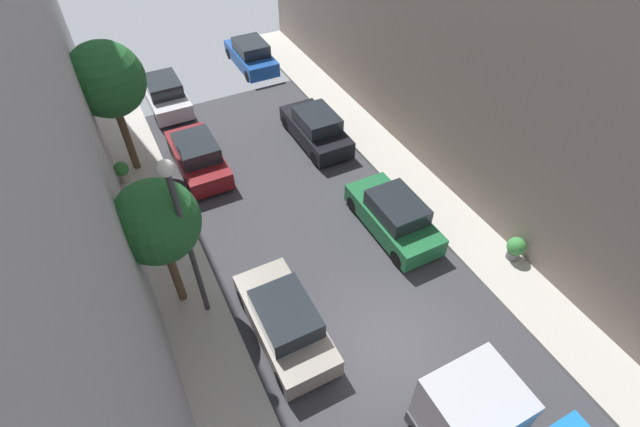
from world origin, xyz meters
TOP-DOWN VIEW (x-y plane):
  - ground at (0.00, 0.00)m, footprint 32.00×32.00m
  - sidewalk_left at (-5.00, 0.00)m, footprint 2.00×44.00m
  - sidewalk_right at (5.00, 0.00)m, footprint 2.00×44.00m
  - parked_car_left_2 at (-2.70, 1.64)m, footprint 1.78×4.20m
  - parked_car_left_3 at (-2.70, 10.69)m, footprint 1.78×4.20m
  - parked_car_left_4 at (-2.70, 16.44)m, footprint 1.78×4.20m
  - parked_car_right_1 at (2.70, 3.88)m, footprint 1.78×4.20m
  - parked_car_right_2 at (2.70, 10.25)m, footprint 1.78×4.20m
  - parked_car_right_3 at (2.70, 18.42)m, footprint 1.78×4.20m
  - street_tree_0 at (-5.13, 11.94)m, footprint 2.84×2.84m
  - street_tree_2 at (-5.19, 4.33)m, footprint 2.44×2.44m
  - potted_plant_0 at (5.64, 0.69)m, footprint 0.65×0.65m
  - potted_plant_1 at (-5.75, 11.19)m, footprint 0.60×0.60m
  - potted_plant_2 at (-5.53, 18.41)m, footprint 0.49×0.49m
  - lamp_post at (-4.60, 3.56)m, footprint 0.44×0.44m

SIDE VIEW (x-z plane):
  - ground at x=0.00m, z-range 0.00..0.00m
  - sidewalk_left at x=-5.00m, z-range 0.00..0.15m
  - sidewalk_right at x=5.00m, z-range 0.00..0.15m
  - potted_plant_2 at x=-5.53m, z-range 0.20..0.96m
  - potted_plant_0 at x=5.64m, z-range 0.20..1.10m
  - potted_plant_1 at x=-5.75m, z-range 0.23..1.18m
  - parked_car_left_2 at x=-2.70m, z-range -0.06..1.50m
  - parked_car_left_3 at x=-2.70m, z-range -0.06..1.50m
  - parked_car_left_4 at x=-2.70m, z-range -0.06..1.50m
  - parked_car_right_1 at x=2.70m, z-range -0.06..1.50m
  - parked_car_right_2 at x=2.70m, z-range -0.06..1.50m
  - parked_car_right_3 at x=2.70m, z-range -0.06..1.50m
  - street_tree_2 at x=-5.19m, z-range 1.29..6.06m
  - lamp_post at x=-4.60m, z-range 1.05..7.04m
  - street_tree_0 at x=-5.13m, z-range 1.47..7.02m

